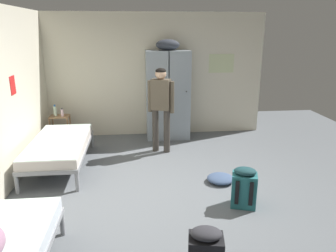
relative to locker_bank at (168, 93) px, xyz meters
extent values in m
plane|color=slate|center=(-0.24, -2.61, -0.97)|extent=(9.26, 9.26, 0.00)
cube|color=beige|center=(-0.24, 0.31, 0.34)|extent=(4.70, 0.06, 2.61)
cube|color=beige|center=(1.20, 0.28, 0.58)|extent=(0.55, 0.01, 0.40)
cube|color=red|center=(-2.53, -1.60, 0.48)|extent=(0.01, 0.20, 0.28)
cube|color=#8C99A3|center=(-0.23, 0.00, -0.04)|extent=(0.44, 0.52, 1.85)
cylinder|color=black|center=(-0.11, -0.27, 0.08)|extent=(0.02, 0.03, 0.02)
cube|color=#8C99A3|center=(0.23, 0.00, -0.04)|extent=(0.44, 0.52, 1.85)
cylinder|color=black|center=(0.35, -0.27, 0.08)|extent=(0.02, 0.03, 0.02)
ellipsoid|color=#333842|center=(0.00, 0.00, 0.99)|extent=(0.48, 0.36, 0.22)
cylinder|color=#99704C|center=(-2.41, -0.25, -0.69)|extent=(0.03, 0.03, 0.55)
cylinder|color=#99704C|center=(-2.06, -0.25, -0.69)|extent=(0.03, 0.03, 0.55)
cylinder|color=#99704C|center=(-2.41, 0.02, -0.69)|extent=(0.03, 0.03, 0.55)
cylinder|color=#99704C|center=(-2.06, 0.02, -0.69)|extent=(0.03, 0.03, 0.55)
cube|color=#99704C|center=(-2.23, -0.11, -0.78)|extent=(0.38, 0.30, 0.02)
cube|color=#99704C|center=(-2.23, -0.11, -0.41)|extent=(0.38, 0.30, 0.02)
cylinder|color=gray|center=(-1.56, -3.37, -0.83)|extent=(0.06, 0.06, 0.28)
cylinder|color=gray|center=(-2.40, -2.32, -0.83)|extent=(0.06, 0.06, 0.28)
cylinder|color=gray|center=(-1.56, -2.32, -0.83)|extent=(0.06, 0.06, 0.28)
cylinder|color=gray|center=(-2.40, -0.48, -0.83)|extent=(0.06, 0.06, 0.28)
cylinder|color=gray|center=(-1.56, -0.48, -0.83)|extent=(0.06, 0.06, 0.28)
cube|color=gray|center=(-1.98, -1.40, -0.66)|extent=(0.90, 1.90, 0.06)
cube|color=silver|center=(-1.98, -1.40, -0.56)|extent=(0.87, 1.84, 0.14)
cube|color=silver|center=(-1.98, -1.40, -0.48)|extent=(0.86, 1.82, 0.01)
cylinder|color=#3D3833|center=(-0.11, -0.88, -0.56)|extent=(0.12, 0.12, 0.83)
cylinder|color=#3D3833|center=(-0.32, -0.80, -0.56)|extent=(0.12, 0.12, 0.83)
cube|color=brown|center=(-0.22, -0.84, 0.14)|extent=(0.39, 0.31, 0.57)
cylinder|color=brown|center=(-0.02, -0.92, 0.10)|extent=(0.08, 0.08, 0.59)
cylinder|color=brown|center=(-0.41, -0.77, 0.10)|extent=(0.08, 0.08, 0.59)
sphere|color=#DBAD89|center=(-0.22, -0.84, 0.52)|extent=(0.20, 0.20, 0.20)
ellipsoid|color=black|center=(-0.22, -0.84, 0.57)|extent=(0.19, 0.19, 0.11)
cylinder|color=silver|center=(-2.31, -0.09, -0.30)|extent=(0.07, 0.07, 0.20)
cylinder|color=#2666B2|center=(-2.31, -0.09, -0.19)|extent=(0.04, 0.04, 0.03)
cylinder|color=beige|center=(-2.16, -0.15, -0.33)|extent=(0.06, 0.06, 0.14)
cylinder|color=black|center=(-2.16, -0.15, -0.24)|extent=(0.03, 0.03, 0.03)
ellipsoid|color=#2D2D33|center=(-0.09, -4.23, -0.47)|extent=(0.32, 0.26, 0.10)
cube|color=black|center=(-0.16, -4.08, -0.72)|extent=(0.05, 0.03, 0.32)
cube|color=black|center=(0.02, -4.11, -0.72)|extent=(0.05, 0.03, 0.32)
cube|color=#23666B|center=(0.70, -2.97, -0.74)|extent=(0.38, 0.33, 0.46)
ellipsoid|color=#193D42|center=(0.74, -2.83, -0.82)|extent=(0.25, 0.15, 0.20)
ellipsoid|color=#193D42|center=(0.70, -2.97, -0.47)|extent=(0.34, 0.29, 0.10)
cube|color=black|center=(0.74, -3.12, -0.72)|extent=(0.05, 0.04, 0.32)
cube|color=black|center=(0.57, -3.07, -0.72)|extent=(0.05, 0.04, 0.32)
ellipsoid|color=#42567A|center=(0.58, -2.25, -0.91)|extent=(0.41, 0.40, 0.12)
camera|label=1|loc=(-0.70, -6.70, 1.30)|focal=34.74mm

